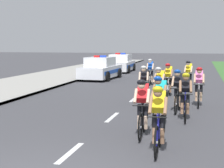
% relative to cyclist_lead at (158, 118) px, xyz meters
% --- Properties ---
extents(sidewalk_slab, '(4.97, 60.00, 0.12)m').
position_rel_cyclist_lead_xyz_m(sidewalk_slab, '(-9.13, 11.65, -0.73)').
color(sidewalk_slab, '#A3A099').
rests_on(sidewalk_slab, ground).
extents(kerb_edge, '(0.16, 60.00, 0.13)m').
position_rel_cyclist_lead_xyz_m(kerb_edge, '(-6.73, 11.65, -0.72)').
color(kerb_edge, '#9E9E99').
rests_on(kerb_edge, ground).
extents(lane_markings_centre, '(0.14, 29.60, 0.01)m').
position_rel_cyclist_lead_xyz_m(lane_markings_centre, '(-1.90, 9.53, -0.78)').
color(lane_markings_centre, white).
rests_on(lane_markings_centre, ground).
extents(cyclist_lead, '(0.42, 1.72, 1.56)m').
position_rel_cyclist_lead_xyz_m(cyclist_lead, '(0.00, 0.00, 0.00)').
color(cyclist_lead, black).
rests_on(cyclist_lead, ground).
extents(cyclist_second, '(0.43, 1.72, 1.56)m').
position_rel_cyclist_lead_xyz_m(cyclist_second, '(-0.56, 1.29, 0.00)').
color(cyclist_second, black).
rests_on(cyclist_second, ground).
extents(cyclist_third, '(0.46, 1.72, 1.56)m').
position_rel_cyclist_lead_xyz_m(cyclist_third, '(-0.22, 2.31, 0.00)').
color(cyclist_third, black).
rests_on(cyclist_third, ground).
extents(cyclist_fourth, '(0.43, 1.72, 1.56)m').
position_rel_cyclist_lead_xyz_m(cyclist_fourth, '(0.44, 3.61, 0.00)').
color(cyclist_fourth, black).
rests_on(cyclist_fourth, ground).
extents(cyclist_fifth, '(0.43, 1.72, 1.56)m').
position_rel_cyclist_lead_xyz_m(cyclist_fifth, '(0.13, 4.96, 0.00)').
color(cyclist_fifth, black).
rests_on(cyclist_fifth, ground).
extents(cyclist_sixth, '(0.45, 1.72, 1.56)m').
position_rel_cyclist_lead_xyz_m(cyclist_sixth, '(-0.62, 6.03, 0.00)').
color(cyclist_sixth, black).
rests_on(cyclist_sixth, ground).
extents(cyclist_seventh, '(0.45, 1.72, 1.56)m').
position_rel_cyclist_lead_xyz_m(cyclist_seventh, '(-1.34, 6.70, 0.00)').
color(cyclist_seventh, black).
rests_on(cyclist_seventh, ground).
extents(cyclist_eighth, '(0.42, 1.72, 1.56)m').
position_rel_cyclist_lead_xyz_m(cyclist_eighth, '(0.84, 6.32, 0.00)').
color(cyclist_eighth, black).
rests_on(cyclist_eighth, ground).
extents(cyclist_ninth, '(0.43, 1.72, 1.56)m').
position_rel_cyclist_lead_xyz_m(cyclist_ninth, '(-0.50, 8.59, 0.00)').
color(cyclist_ninth, black).
rests_on(cyclist_ninth, ground).
extents(cyclist_tenth, '(0.45, 1.72, 1.56)m').
position_rel_cyclist_lead_xyz_m(cyclist_tenth, '(0.31, 11.21, 0.00)').
color(cyclist_tenth, black).
rests_on(cyclist_tenth, ground).
extents(cyclist_eleventh, '(0.42, 1.72, 1.56)m').
position_rel_cyclist_lead_xyz_m(cyclist_eleventh, '(-1.88, 12.80, 0.00)').
color(cyclist_eleventh, black).
rests_on(cyclist_eleventh, ground).
extents(police_car_nearest, '(2.20, 4.50, 1.59)m').
position_rel_cyclist_lead_xyz_m(police_car_nearest, '(-5.60, 15.61, -0.11)').
color(police_car_nearest, silver).
rests_on(police_car_nearest, ground).
extents(police_car_second, '(2.06, 4.43, 1.59)m').
position_rel_cyclist_lead_xyz_m(police_car_second, '(-5.60, 21.99, -0.11)').
color(police_car_second, white).
rests_on(police_car_second, ground).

